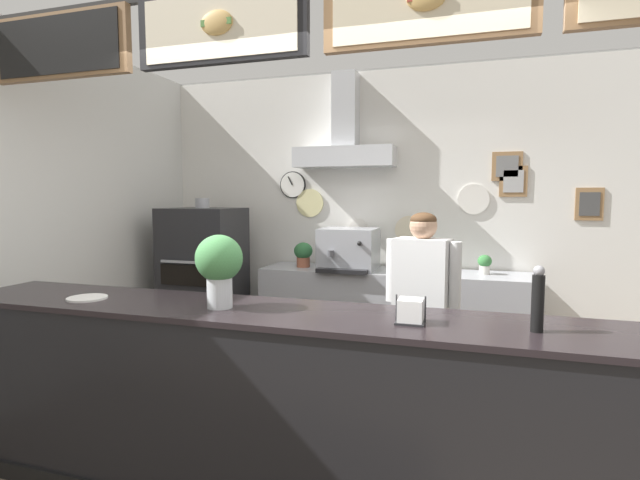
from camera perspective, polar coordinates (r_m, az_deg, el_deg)
name	(u,v)px	position (r m, az deg, el deg)	size (l,w,h in m)	color
back_wall_assembly	(383,203)	(4.85, 7.59, 4.39)	(4.90, 2.53, 2.91)	gray
service_counter	(301,410)	(2.63, -2.31, -19.62)	(4.17, 0.61, 1.03)	black
back_prep_counter	(392,318)	(4.73, 8.60, -9.20)	(2.56, 0.59, 0.91)	#A3A5AD
pizza_oven	(204,282)	(5.02, -13.69, -4.87)	(0.73, 0.66, 1.61)	#232326
shop_worker	(422,311)	(3.45, 12.06, -8.35)	(0.52, 0.29, 1.51)	#232328
espresso_machine	(349,249)	(4.67, 3.47, -1.10)	(0.54, 0.57, 0.40)	#A3A5AD
potted_rosemary	(485,263)	(4.61, 19.08, -2.67)	(0.13, 0.13, 0.18)	beige
potted_thyme	(426,259)	(4.60, 12.60, -2.29)	(0.19, 0.19, 0.21)	#9E563D
potted_oregano	(303,253)	(4.81, -2.01, -1.61)	(0.19, 0.19, 0.25)	#9E563D
pepper_grinder	(538,299)	(2.28, 24.59, -6.46)	(0.05, 0.05, 0.29)	black
basil_vase	(219,266)	(2.57, -11.96, -3.02)	(0.25, 0.25, 0.39)	silver
napkin_holder	(411,312)	(2.28, 10.78, -8.43)	(0.14, 0.13, 0.13)	#262628
condiment_plate	(87,298)	(3.07, -26.07, -6.25)	(0.22, 0.22, 0.01)	white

